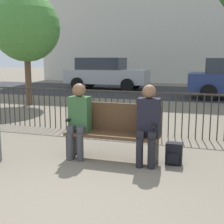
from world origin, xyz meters
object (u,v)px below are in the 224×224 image
seated_person_1 (148,121)px  tree_1 (26,28)px  backpack (174,154)px  park_bench (113,130)px  parked_car_1 (106,73)px  seated_person_0 (79,116)px

seated_person_1 → tree_1: (-5.21, 4.82, 1.94)m
backpack → tree_1: size_ratio=0.09×
park_bench → parked_car_1: size_ratio=0.37×
park_bench → tree_1: (-4.61, 4.70, 2.16)m
backpack → parked_car_1: size_ratio=0.08×
seated_person_1 → parked_car_1: 11.50m
seated_person_0 → backpack: seated_person_0 is taller
seated_person_1 → parked_car_1: parked_car_1 is taller
park_bench → seated_person_1: bearing=-11.6°
seated_person_0 → backpack: size_ratio=3.59×
backpack → parked_car_1: 11.55m
park_bench → backpack: (1.00, 0.01, -0.32)m
parked_car_1 → park_bench: bearing=-70.3°
seated_person_0 → backpack: (1.56, 0.13, -0.53)m
park_bench → seated_person_1: size_ratio=1.22×
parked_car_1 → backpack: bearing=-65.7°
park_bench → seated_person_0: bearing=-167.5°
seated_person_0 → tree_1: tree_1 is taller
park_bench → seated_person_0: size_ratio=1.23×
park_bench → seated_person_1: 0.65m
tree_1 → parked_car_1: (0.85, 5.82, -1.80)m
seated_person_1 → parked_car_1: (-4.36, 10.64, 0.14)m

